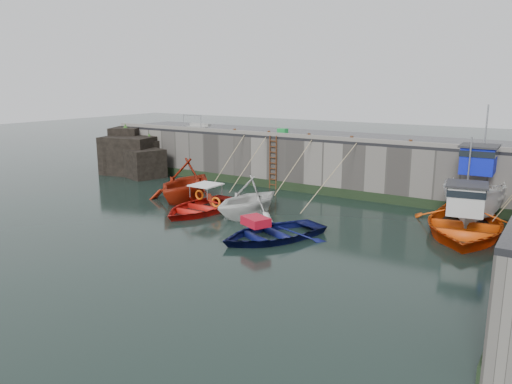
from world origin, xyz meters
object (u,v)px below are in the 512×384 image
Objects in this scene: bollard_e at (411,142)px; bollard_d at (352,138)px; bollard_a at (235,131)px; boat_near_blacktrim at (248,215)px; fish_crate at (283,131)px; bollard_b at (269,133)px; ladder at (273,163)px; boat_near_blue at (200,212)px; boat_far_orange at (464,224)px; bollard_c at (309,136)px; boat_near_navy at (272,238)px; boat_near_white at (186,200)px; boat_far_white at (476,196)px.

bollard_d is at bearing 180.00° from bollard_e.
bollard_e is at bearing 0.00° from bollard_a.
bollard_a reaches higher than boat_near_blacktrim.
fish_crate reaches higher than boat_near_blacktrim.
ladder is at bearing -33.86° from bollard_b.
fish_crate is at bearing 90.52° from boat_near_blue.
boat_far_orange is 13.20m from fish_crate.
bollard_a is at bearing 180.00° from bollard_e.
bollard_d and bollard_e have the same top height.
ladder is 11.43× the size of bollard_c.
bollard_b is (-2.66, 6.29, 3.30)m from boat_near_blacktrim.
boat_near_blue reaches higher than boat_near_navy.
bollard_b is at bearing -95.47° from fish_crate.
boat_near_blacktrim is 15.16× the size of bollard_b.
boat_near_navy is 11.86m from fish_crate.
bollard_c reaches higher than boat_near_blacktrim.
ladder is 9.89m from boat_near_navy.
bollard_a is at bearing 82.15° from boat_near_white.
bollard_e is (8.26, 6.96, 3.30)m from boat_near_blue.
boat_near_blue is 0.66× the size of boat_far_orange.
boat_far_white is 12.26m from fish_crate.
boat_far_orange reaches higher than boat_near_navy.
bollard_b is at bearing 180.00° from bollard_e.
boat_far_orange reaches higher than bollard_c.
ladder is 11.43× the size of bollard_a.
bollard_c is at bearing 70.65° from boat_near_blue.
bollard_e is (3.02, 8.72, 3.30)m from boat_near_navy.
bollard_d is at bearing 115.74° from boat_near_navy.
boat_near_blacktrim is 15.16× the size of bollard_c.
boat_far_white is 24.73× the size of bollard_d.
boat_near_blue is 17.19× the size of bollard_d.
ladder is 2.44m from fish_crate.
boat_near_navy is at bearing -72.31° from bollard_c.
bollard_b is at bearing 146.69° from boat_near_navy.
ladder is 12.06m from boat_far_orange.
bollard_c is (2.46, 6.96, 3.30)m from boat_near_blue.
boat_far_white is 2.79m from boat_far_orange.
bollard_e is at bearing 124.07° from boat_far_orange.
boat_near_blue is 13.21m from boat_far_white.
boat_near_blue is 8.95m from fish_crate.
bollard_b and bollard_d have the same top height.
bollard_a reaches higher than boat_near_navy.
ladder is 5.11m from bollard_d.
bollard_d is (2.60, 0.00, 0.00)m from bollard_c.
boat_near_blacktrim is at bearing -90.36° from bollard_c.
fish_crate reaches higher than bollard_e.
boat_far_orange is at bearing 61.90° from boat_near_navy.
boat_near_white is at bearing -115.57° from ladder.
bollard_c is 2.60m from bollard_d.
fish_crate reaches higher than bollard_d.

